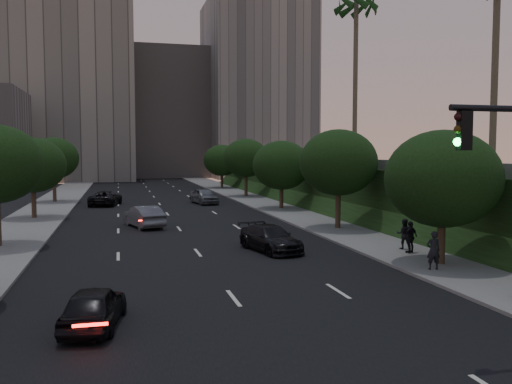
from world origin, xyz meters
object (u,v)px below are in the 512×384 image
object	(u,v)px
sedan_mid_left	(144,217)
sedan_far_right	(204,196)
pedestrian_a	(433,250)
sedan_near_left	(94,307)
sedan_far_left	(106,198)
pedestrian_b	(404,234)
pedestrian_c	(411,237)
sedan_near_right	(270,238)

from	to	relation	value
sedan_mid_left	sedan_far_right	xyz separation A→B (m)	(6.62, 15.75, 0.04)
pedestrian_a	sedan_far_right	bearing A→B (deg)	-70.94
sedan_far_right	sedan_near_left	bearing A→B (deg)	-114.03
sedan_near_left	sedan_far_left	distance (m)	38.01
sedan_near_left	pedestrian_b	size ratio (longest dim) A/B	2.36
sedan_mid_left	sedan_far_right	bearing A→B (deg)	-128.92
sedan_far_left	pedestrian_a	bearing A→B (deg)	125.14
pedestrian_a	pedestrian_c	world-z (taller)	pedestrian_a
pedestrian_c	sedan_far_right	bearing A→B (deg)	-101.07
sedan_mid_left	pedestrian_b	bearing A→B (deg)	119.21
sedan_mid_left	pedestrian_b	distance (m)	18.02
sedan_near_left	pedestrian_c	world-z (taller)	pedestrian_c
sedan_near_right	pedestrian_c	size ratio (longest dim) A/B	2.91
pedestrian_a	pedestrian_b	size ratio (longest dim) A/B	1.05
sedan_mid_left	sedan_far_left	world-z (taller)	sedan_mid_left
sedan_far_left	pedestrian_b	distance (m)	33.14
sedan_near_right	pedestrian_c	world-z (taller)	pedestrian_c
sedan_near_right	sedan_far_right	size ratio (longest dim) A/B	1.00
pedestrian_b	sedan_far_left	bearing A→B (deg)	-36.16
pedestrian_c	pedestrian_b	bearing A→B (deg)	-124.96
sedan_far_right	pedestrian_b	xyz separation A→B (m)	(6.19, -28.42, 0.15)
sedan_far_left	pedestrian_b	size ratio (longest dim) A/B	3.27
sedan_mid_left	pedestrian_c	size ratio (longest dim) A/B	2.87
sedan_far_right	pedestrian_b	size ratio (longest dim) A/B	2.95
sedan_mid_left	sedan_far_left	xyz separation A→B (m)	(-2.92, 16.50, -0.04)
sedan_near_left	pedestrian_a	bearing A→B (deg)	-154.32
sedan_near_left	sedan_near_right	world-z (taller)	sedan_near_right
sedan_near_right	pedestrian_a	xyz separation A→B (m)	(5.44, -6.65, 0.31)
sedan_far_left	sedan_far_right	size ratio (longest dim) A/B	1.11
sedan_near_left	sedan_far_left	xyz separation A→B (m)	(-0.49, 38.01, 0.08)
sedan_mid_left	sedan_near_right	xyz separation A→B (m)	(6.05, -10.84, -0.08)
sedan_far_left	sedan_mid_left	bearing A→B (deg)	112.19
sedan_far_left	pedestrian_b	world-z (taller)	pedestrian_b
sedan_far_left	pedestrian_c	xyz separation A→B (m)	(15.49, -30.24, 0.23)
sedan_near_right	pedestrian_b	distance (m)	7.01
sedan_far_left	sedan_near_right	xyz separation A→B (m)	(8.97, -27.33, -0.04)
sedan_near_right	pedestrian_c	distance (m)	7.15
sedan_near_left	sedan_far_right	size ratio (longest dim) A/B	0.80
sedan_near_right	sedan_far_right	bearing A→B (deg)	75.84
sedan_far_left	pedestrian_a	distance (m)	36.92
sedan_mid_left	pedestrian_a	world-z (taller)	pedestrian_a
sedan_mid_left	sedan_far_right	world-z (taller)	sedan_far_right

